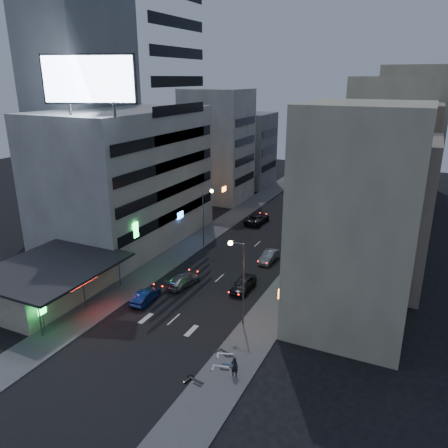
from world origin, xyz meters
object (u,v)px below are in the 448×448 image
Objects in this scene: road_car_blue at (146,296)px; road_car_silver at (183,280)px; person at (235,367)px; scooter_silver_b at (234,347)px; parked_car_left at (257,218)px; parked_car_right_mid at (269,256)px; scooter_black_b at (233,349)px; parked_car_right_near at (243,284)px; scooter_silver_a at (230,360)px; scooter_black_a at (205,376)px; parked_car_right_far at (310,225)px; scooter_blue at (237,359)px.

road_car_silver is (1.58, 4.87, 0.00)m from road_car_blue.
scooter_silver_b is at bearing -64.31° from person.
scooter_silver_b is at bearing 109.68° from parked_car_left.
parked_car_right_mid reaches higher than scooter_black_b.
person is (5.02, -13.59, 0.20)m from parked_car_right_near.
parked_car_right_near is 6.69m from road_car_silver.
scooter_silver_a is (4.25, -12.76, -0.01)m from parked_car_right_near.
parked_car_right_mid is 24.18m from scooter_black_a.
parked_car_right_far is 33.92m from scooter_black_b.
parked_car_right_near is at bearing 5.28° from scooter_silver_a.
parked_car_right_far is 33.71m from scooter_silver_b.
parked_car_right_far is 30.76m from road_car_blue.
parked_car_left reaches higher than road_car_blue.
person reaches higher than scooter_black_b.
scooter_blue is at bearing 152.80° from road_car_blue.
person is 0.81× the size of scooter_silver_a.
scooter_black_b reaches higher than road_car_silver.
parked_car_right_near is 2.14× the size of scooter_black_a.
scooter_silver_a is at bearing 125.78° from scooter_blue.
parked_car_left reaches higher than scooter_black_b.
scooter_black_b is at bearing -77.53° from parked_car_right_mid.
scooter_black_b is (-1.22, 2.36, -0.22)m from person.
scooter_silver_a is (10.70, -10.96, 0.08)m from road_car_silver.
scooter_blue is 0.83× the size of scooter_silver_b.
parked_car_left is at bearing 3.71° from scooter_blue.
parked_car_left is 8.46m from parked_car_right_far.
parked_car_right_far reaches higher than scooter_black_a.
road_car_silver reaches higher than road_car_blue.
scooter_silver_b is (-1.21, 2.56, -0.20)m from person.
parked_car_right_mid is at bearing 17.80° from scooter_black_a.
person reaches higher than parked_car_right_far.
parked_car_right_mid is 2.05× the size of scooter_silver_a.
road_car_blue is 1.96× the size of scooter_silver_b.
road_car_silver is 16.45m from person.
person is (3.61, -36.19, 0.24)m from parked_car_right_far.
scooter_black_b is at bearing 155.64° from road_car_blue.
person is 1.39m from scooter_blue.
scooter_black_a reaches higher than parked_car_right_mid.
scooter_black_a reaches higher than road_car_silver.
person is at bearing -33.81° from scooter_black_a.
parked_car_right_far is (8.44, 0.48, -0.08)m from parked_car_left.
person is (12.05, -35.71, 0.16)m from parked_car_left.
scooter_silver_b reaches higher than scooter_blue.
scooter_black_a is 1.20× the size of scooter_blue.
person is (5.18, -22.16, 0.26)m from parked_car_right_mid.
road_car_silver is 13.80m from scooter_silver_b.
road_car_blue is 14.32m from scooter_black_a.
parked_car_right_mid is at bearing -91.28° from parked_car_right_far.
scooter_black_b is (3.96, -19.81, 0.04)m from parked_car_right_mid.
parked_car_right_far is 1.20× the size of road_car_blue.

